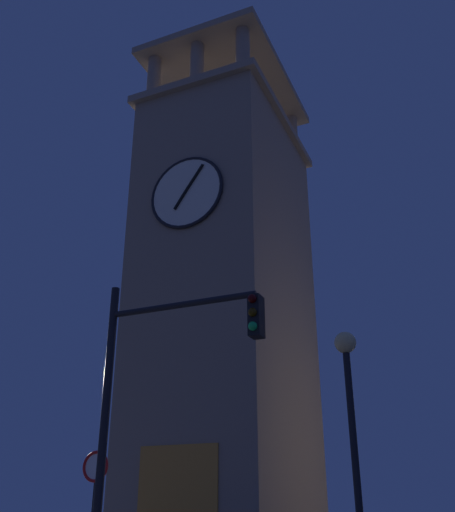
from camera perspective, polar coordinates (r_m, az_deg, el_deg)
clocktower at (r=27.84m, az=0.01°, el=-4.79°), size 6.81×9.48×27.35m
traffic_signal_near at (r=10.82m, az=-7.39°, el=-12.68°), size 3.21×0.41×5.87m
street_lamp at (r=11.86m, az=12.04°, el=-14.53°), size 0.44×0.44×5.12m
no_horn_sign at (r=16.20m, az=-12.93°, el=-20.56°), size 0.78×0.14×3.20m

